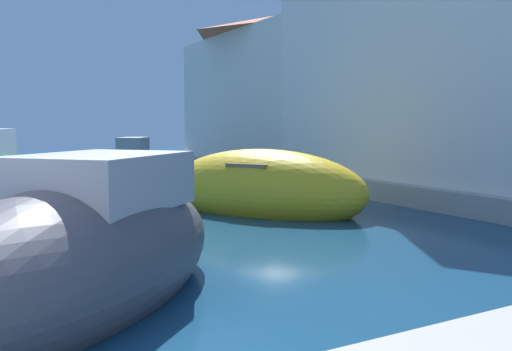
{
  "coord_description": "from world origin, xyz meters",
  "views": [
    {
      "loc": [
        0.69,
        -4.77,
        1.96
      ],
      "look_at": [
        8.41,
        9.25,
        0.45
      ],
      "focal_mm": 38.35,
      "sensor_mm": 36.0,
      "label": 1
    }
  ],
  "objects_px": {
    "moored_boat_7": "(135,166)",
    "waterfront_building_annex": "(282,86)",
    "quayside_tree": "(493,79)",
    "moored_boat_5": "(263,189)",
    "waterfront_building_main": "(443,36)",
    "moored_boat_3": "(84,255)"
  },
  "relations": [
    {
      "from": "moored_boat_7",
      "to": "waterfront_building_main",
      "type": "bearing_deg",
      "value": -112.38
    },
    {
      "from": "waterfront_building_main",
      "to": "waterfront_building_annex",
      "type": "distance_m",
      "value": 8.82
    },
    {
      "from": "moored_boat_5",
      "to": "waterfront_building_annex",
      "type": "bearing_deg",
      "value": 114.11
    },
    {
      "from": "moored_boat_3",
      "to": "quayside_tree",
      "type": "distance_m",
      "value": 10.75
    },
    {
      "from": "moored_boat_7",
      "to": "waterfront_building_annex",
      "type": "bearing_deg",
      "value": -57.4
    },
    {
      "from": "moored_boat_5",
      "to": "moored_boat_3",
      "type": "bearing_deg",
      "value": -78.75
    },
    {
      "from": "moored_boat_5",
      "to": "waterfront_building_main",
      "type": "height_order",
      "value": "waterfront_building_main"
    },
    {
      "from": "waterfront_building_main",
      "to": "quayside_tree",
      "type": "height_order",
      "value": "waterfront_building_main"
    },
    {
      "from": "moored_boat_7",
      "to": "waterfront_building_annex",
      "type": "relative_size",
      "value": 0.43
    },
    {
      "from": "waterfront_building_main",
      "to": "waterfront_building_annex",
      "type": "xyz_separation_m",
      "value": [
        0.0,
        8.78,
        -0.88
      ]
    },
    {
      "from": "waterfront_building_main",
      "to": "moored_boat_7",
      "type": "bearing_deg",
      "value": 127.37
    },
    {
      "from": "moored_boat_3",
      "to": "quayside_tree",
      "type": "height_order",
      "value": "quayside_tree"
    },
    {
      "from": "waterfront_building_annex",
      "to": "moored_boat_7",
      "type": "bearing_deg",
      "value": -177.65
    },
    {
      "from": "moored_boat_3",
      "to": "moored_boat_5",
      "type": "relative_size",
      "value": 0.93
    },
    {
      "from": "moored_boat_3",
      "to": "moored_boat_7",
      "type": "xyz_separation_m",
      "value": [
        4.64,
        13.86,
        -0.13
      ]
    },
    {
      "from": "moored_boat_5",
      "to": "quayside_tree",
      "type": "xyz_separation_m",
      "value": [
        5.25,
        -1.78,
        2.52
      ]
    },
    {
      "from": "moored_boat_7",
      "to": "quayside_tree",
      "type": "xyz_separation_m",
      "value": [
        5.43,
        -11.05,
        2.6
      ]
    },
    {
      "from": "waterfront_building_main",
      "to": "quayside_tree",
      "type": "relative_size",
      "value": 2.51
    },
    {
      "from": "waterfront_building_annex",
      "to": "quayside_tree",
      "type": "distance_m",
      "value": 11.38
    },
    {
      "from": "moored_boat_3",
      "to": "waterfront_building_annex",
      "type": "xyz_separation_m",
      "value": [
        11.14,
        14.12,
        3.03
      ]
    },
    {
      "from": "moored_boat_3",
      "to": "waterfront_building_annex",
      "type": "bearing_deg",
      "value": -171.31
    },
    {
      "from": "moored_boat_5",
      "to": "moored_boat_7",
      "type": "height_order",
      "value": "moored_boat_7"
    }
  ]
}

